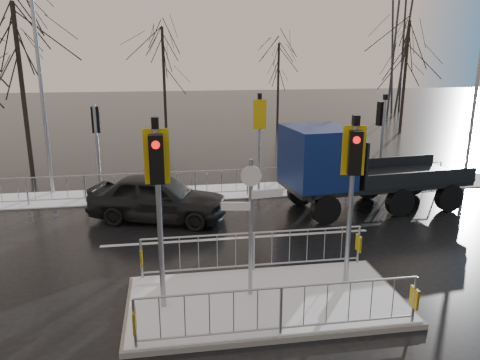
{
  "coord_description": "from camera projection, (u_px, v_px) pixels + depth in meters",
  "views": [
    {
      "loc": [
        -1.99,
        -9.0,
        5.33
      ],
      "look_at": [
        0.04,
        3.77,
        1.8
      ],
      "focal_mm": 35.0,
      "sensor_mm": 36.0,
      "label": 1
    }
  ],
  "objects": [
    {
      "name": "tree_far_c",
      "position": [
        407.0,
        55.0,
        31.05
      ],
      "size": [
        4.0,
        4.0,
        7.55
      ],
      "color": "black",
      "rests_on": "ground"
    },
    {
      "name": "car_far_lane",
      "position": [
        158.0,
        198.0,
        15.23
      ],
      "size": [
        4.84,
        3.17,
        1.53
      ],
      "primitive_type": "imported",
      "rotation": [
        0.0,
        0.0,
        1.24
      ],
      "color": "black",
      "rests_on": "ground"
    },
    {
      "name": "far_kerb_fixtures",
      "position": [
        229.0,
        170.0,
        17.77
      ],
      "size": [
        18.0,
        0.65,
        3.83
      ],
      "color": "#9499A2",
      "rests_on": "ground"
    },
    {
      "name": "tree_far_a",
      "position": [
        163.0,
        61.0,
        29.67
      ],
      "size": [
        3.75,
        3.75,
        7.08
      ],
      "color": "black",
      "rests_on": "ground"
    },
    {
      "name": "ground",
      "position": [
        265.0,
        303.0,
        10.28
      ],
      "size": [
        120.0,
        120.0,
        0.0
      ],
      "primitive_type": "plane",
      "color": "black",
      "rests_on": "ground"
    },
    {
      "name": "street_lamp_left",
      "position": [
        42.0,
        76.0,
        17.17
      ],
      "size": [
        1.25,
        0.18,
        8.2
      ],
      "color": "#9499A2",
      "rests_on": "ground"
    },
    {
      "name": "flatbed_truck",
      "position": [
        341.0,
        167.0,
        15.87
      ],
      "size": [
        6.64,
        3.05,
        2.97
      ],
      "color": "black",
      "rests_on": "ground"
    },
    {
      "name": "tree_near_b",
      "position": [
        19.0,
        57.0,
        19.62
      ],
      "size": [
        4.0,
        4.0,
        7.55
      ],
      "color": "black",
      "rests_on": "ground"
    },
    {
      "name": "traffic_island",
      "position": [
        265.0,
        287.0,
        10.19
      ],
      "size": [
        6.0,
        3.04,
        4.15
      ],
      "color": "slate",
      "rests_on": "ground"
    },
    {
      "name": "tree_far_b",
      "position": [
        278.0,
        69.0,
        32.95
      ],
      "size": [
        3.25,
        3.25,
        6.14
      ],
      "color": "black",
      "rests_on": "ground"
    },
    {
      "name": "lane_markings",
      "position": [
        268.0,
        311.0,
        9.96
      ],
      "size": [
        8.0,
        11.38,
        0.01
      ],
      "color": "silver",
      "rests_on": "ground"
    },
    {
      "name": "snow_verge",
      "position": [
        220.0,
        192.0,
        18.47
      ],
      "size": [
        30.0,
        2.0,
        0.04
      ],
      "primitive_type": "cube",
      "color": "white",
      "rests_on": "ground"
    },
    {
      "name": "street_lamp_right",
      "position": [
        480.0,
        77.0,
        18.82
      ],
      "size": [
        1.25,
        0.18,
        8.0
      ],
      "color": "#9499A2",
      "rests_on": "ground"
    }
  ]
}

